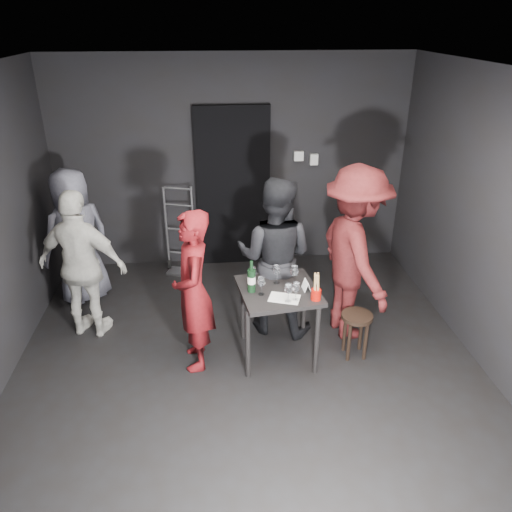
{
  "coord_description": "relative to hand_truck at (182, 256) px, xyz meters",
  "views": [
    {
      "loc": [
        -0.3,
        -3.76,
        3.09
      ],
      "look_at": [
        0.09,
        0.25,
        1.13
      ],
      "focal_mm": 35.0,
      "sensor_mm": 36.0,
      "label": 1
    }
  ],
  "objects": [
    {
      "name": "wallbox_lower",
      "position": [
        1.76,
        0.23,
        1.19
      ],
      "size": [
        0.1,
        0.06,
        0.14
      ],
      "primitive_type": "cube",
      "color": "#B7B7B2",
      "rests_on": "wall_back"
    },
    {
      "name": "ceiling",
      "position": [
        0.71,
        -2.22,
        2.49
      ],
      "size": [
        4.5,
        5.0,
        0.02
      ],
      "primitive_type": "cube",
      "color": "silver",
      "rests_on": "ground"
    },
    {
      "name": "tasting_mat",
      "position": [
        1.04,
        -2.11,
        0.54
      ],
      "size": [
        0.32,
        0.26,
        0.0
      ],
      "primitive_type": "cube",
      "rotation": [
        0.0,
        0.0,
        -0.34
      ],
      "color": "white",
      "rests_on": "tasting_table"
    },
    {
      "name": "wine_glass_f",
      "position": [
        1.17,
        -1.86,
        0.65
      ],
      "size": [
        0.11,
        0.11,
        0.22
      ],
      "primitive_type": null,
      "rotation": [
        0.0,
        0.0,
        0.36
      ],
      "color": "white",
      "rests_on": "tasting_table"
    },
    {
      "name": "breadstick_cup",
      "position": [
        1.32,
        -2.15,
        0.67
      ],
      "size": [
        0.09,
        0.09,
        0.28
      ],
      "rotation": [
        0.0,
        0.0,
        -0.34
      ],
      "color": "#AF0F07",
      "rests_on": "tasting_table"
    },
    {
      "name": "man_maroon",
      "position": [
        1.82,
        -1.59,
        0.9
      ],
      "size": [
        0.92,
        1.53,
        2.22
      ],
      "primitive_type": "imported",
      "rotation": [
        0.0,
        0.0,
        1.76
      ],
      "color": "#511617",
      "rests_on": "floor"
    },
    {
      "name": "reserved_card",
      "position": [
        1.26,
        -1.97,
        0.59
      ],
      "size": [
        0.09,
        0.13,
        0.1
      ],
      "primitive_type": null,
      "rotation": [
        0.0,
        0.0,
        0.07
      ],
      "color": "white",
      "rests_on": "tasting_table"
    },
    {
      "name": "server_red",
      "position": [
        0.21,
        -1.97,
        0.62
      ],
      "size": [
        0.45,
        0.64,
        1.65
      ],
      "primitive_type": "imported",
      "rotation": [
        0.0,
        0.0,
        -1.48
      ],
      "color": "maroon",
      "rests_on": "floor"
    },
    {
      "name": "stool",
      "position": [
        1.77,
        -2.01,
        0.15
      ],
      "size": [
        0.3,
        0.3,
        0.47
      ],
      "rotation": [
        0.0,
        0.0,
        0.02
      ],
      "color": "black",
      "rests_on": "floor"
    },
    {
      "name": "doorway",
      "position": [
        0.71,
        0.22,
        0.84
      ],
      "size": [
        0.95,
        0.1,
        2.1
      ],
      "primitive_type": "cube",
      "color": "black",
      "rests_on": "ground"
    },
    {
      "name": "wall_right",
      "position": [
        2.96,
        -2.22,
        1.14
      ],
      "size": [
        0.04,
        5.0,
        2.7
      ],
      "primitive_type": "cube",
      "color": "black",
      "rests_on": "ground"
    },
    {
      "name": "wine_bottle",
      "position": [
        0.75,
        -1.95,
        0.66
      ],
      "size": [
        0.08,
        0.08,
        0.31
      ],
      "rotation": [
        0.0,
        0.0,
        0.3
      ],
      "color": "black",
      "rests_on": "tasting_table"
    },
    {
      "name": "wine_glass_d",
      "position": [
        1.07,
        -2.17,
        0.64
      ],
      "size": [
        0.09,
        0.09,
        0.2
      ],
      "primitive_type": null,
      "rotation": [
        0.0,
        0.0,
        0.26
      ],
      "color": "white",
      "rests_on": "tasting_table"
    },
    {
      "name": "wall_back",
      "position": [
        0.71,
        0.28,
        1.14
      ],
      "size": [
        4.5,
        0.04,
        2.7
      ],
      "primitive_type": "cube",
      "color": "black",
      "rests_on": "ground"
    },
    {
      "name": "woman_black",
      "position": [
        1.04,
        -1.44,
        0.74
      ],
      "size": [
        1.05,
        0.81,
        1.9
      ],
      "primitive_type": "imported",
      "rotation": [
        0.0,
        0.0,
        2.76
      ],
      "color": "black",
      "rests_on": "floor"
    },
    {
      "name": "floor",
      "position": [
        0.71,
        -2.22,
        -0.21
      ],
      "size": [
        4.5,
        5.0,
        0.02
      ],
      "primitive_type": "cube",
      "color": "black",
      "rests_on": "ground"
    },
    {
      "name": "tasting_table",
      "position": [
        1.01,
        -1.93,
        0.44
      ],
      "size": [
        0.72,
        0.72,
        0.75
      ],
      "rotation": [
        0.0,
        0.0,
        0.14
      ],
      "color": "black",
      "rests_on": "floor"
    },
    {
      "name": "wine_glass_b",
      "position": [
        0.78,
        -1.82,
        0.64
      ],
      "size": [
        0.09,
        0.09,
        0.2
      ],
      "primitive_type": null,
      "rotation": [
        0.0,
        0.0,
        0.26
      ],
      "color": "white",
      "rests_on": "tasting_table"
    },
    {
      "name": "wine_glass_c",
      "position": [
        1.01,
        -1.82,
        0.64
      ],
      "size": [
        0.1,
        0.1,
        0.21
      ],
      "primitive_type": null,
      "rotation": [
        0.0,
        0.0,
        0.27
      ],
      "color": "white",
      "rests_on": "tasting_table"
    },
    {
      "name": "bystander_grey",
      "position": [
        -1.13,
        -0.61,
        0.63
      ],
      "size": [
        0.93,
        0.86,
        1.69
      ],
      "primitive_type": "imported",
      "rotation": [
        0.0,
        0.0,
        3.8
      ],
      "color": "#585866",
      "rests_on": "floor"
    },
    {
      "name": "wallbox_upper",
      "position": [
        1.56,
        0.23,
        1.24
      ],
      "size": [
        0.12,
        0.06,
        0.12
      ],
      "primitive_type": "cube",
      "color": "#B7B7B2",
      "rests_on": "wall_back"
    },
    {
      "name": "wine_glass_a",
      "position": [
        0.84,
        -2.02,
        0.64
      ],
      "size": [
        0.09,
        0.09,
        0.2
      ],
      "primitive_type": null,
      "rotation": [
        0.0,
        0.0,
        0.29
      ],
      "color": "white",
      "rests_on": "tasting_table"
    },
    {
      "name": "wine_glass_e",
      "position": [
        1.14,
        -2.14,
        0.64
      ],
      "size": [
        0.09,
        0.09,
        0.2
      ],
      "primitive_type": null,
      "rotation": [
        0.0,
        0.0,
        -0.33
      ],
      "color": "white",
      "rests_on": "tasting_table"
    },
    {
      "name": "bystander_cream",
      "position": [
        -0.91,
        -1.35,
        0.63
      ],
      "size": [
        1.08,
        0.73,
        1.69
      ],
      "primitive_type": "imported",
      "rotation": [
        0.0,
        0.0,
        2.86
      ],
      "color": "silver",
      "rests_on": "floor"
    },
    {
      "name": "hand_truck",
      "position": [
        0.0,
        0.0,
        0.0
      ],
      "size": [
        0.38,
        0.33,
        1.15
      ],
      "rotation": [
        0.0,
        0.0,
        -0.3
      ],
      "color": "#B2B2B7",
      "rests_on": "floor"
    }
  ]
}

